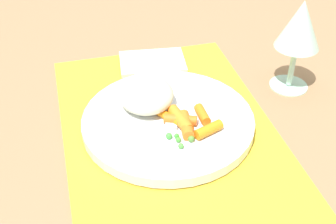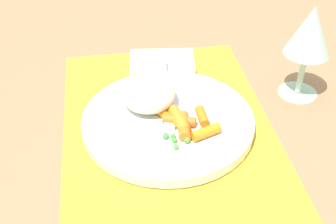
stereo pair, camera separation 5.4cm
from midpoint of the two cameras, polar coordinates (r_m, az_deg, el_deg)
name	(u,v)px [view 2 (the right image)]	position (r m, az deg, el deg)	size (l,w,h in m)	color
ground_plane	(168,129)	(0.71, 2.21, -2.18)	(2.40, 2.40, 0.00)	#997551
placemat	(168,127)	(0.70, 2.22, -1.99)	(0.47, 0.32, 0.01)	gold
plate	(168,121)	(0.70, 2.24, -1.27)	(0.26, 0.26, 0.02)	white
rice_mound	(148,93)	(0.70, -0.35, 2.36)	(0.10, 0.09, 0.04)	beige
carrot_portion	(186,122)	(0.67, 4.60, -1.39)	(0.08, 0.09, 0.02)	orange
pea_scatter	(181,132)	(0.66, 4.01, -2.62)	(0.07, 0.07, 0.01)	green
fork	(167,98)	(0.72, 1.99, 1.66)	(0.20, 0.03, 0.01)	silver
wine_glass	(310,34)	(0.76, 19.47, 9.26)	(0.07, 0.07, 0.16)	#B2E0CC
napkin	(162,62)	(0.85, 1.12, 6.34)	(0.08, 0.12, 0.01)	white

